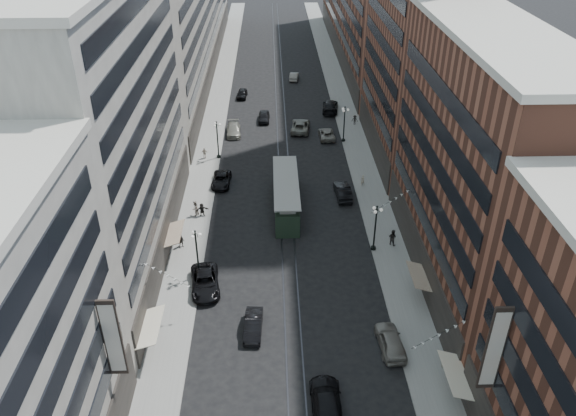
{
  "coord_description": "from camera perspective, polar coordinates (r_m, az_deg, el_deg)",
  "views": [
    {
      "loc": [
        -1.64,
        -17.27,
        35.75
      ],
      "look_at": [
        -0.03,
        32.93,
        5.0
      ],
      "focal_mm": 35.0,
      "sensor_mm": 36.0,
      "label": 1
    }
  ],
  "objects": [
    {
      "name": "pedestrian_8",
      "position": [
        73.42,
        7.58,
        2.85
      ],
      "size": [
        0.65,
        0.56,
        1.51
      ],
      "primitive_type": "imported",
      "rotation": [
        0.0,
        0.0,
        3.57
      ],
      "color": "beige",
      "rests_on": "sidewalk_east"
    },
    {
      "name": "car_14",
      "position": [
        111.92,
        0.62,
        13.24
      ],
      "size": [
        2.08,
        4.52,
        1.44
      ],
      "primitive_type": "imported",
      "rotation": [
        0.0,
        0.0,
        3.01
      ],
      "color": "gray",
      "rests_on": "ground"
    },
    {
      "name": "building_west_far",
      "position": [
        116.54,
        -9.97,
        19.79
      ],
      "size": [
        8.0,
        90.0,
        26.0
      ],
      "primitive_type": "cube",
      "color": "#A9A396",
      "rests_on": "ground"
    },
    {
      "name": "pedestrian_2",
      "position": [
        62.05,
        -10.81,
        -3.31
      ],
      "size": [
        0.81,
        0.54,
        1.55
      ],
      "primitive_type": "imported",
      "rotation": [
        0.0,
        0.0,
        -0.17
      ],
      "color": "black",
      "rests_on": "sidewalk_west"
    },
    {
      "name": "car_extra_0",
      "position": [
        88.93,
        1.27,
        8.35
      ],
      "size": [
        3.41,
        6.2,
        1.65
      ],
      "primitive_type": "imported",
      "rotation": [
        0.0,
        0.0,
        3.02
      ],
      "color": "slate",
      "rests_on": "ground"
    },
    {
      "name": "building_west_mid",
      "position": [
        56.88,
        -17.51,
        7.5
      ],
      "size": [
        8.0,
        36.0,
        28.0
      ],
      "primitive_type": "cube",
      "color": "#A9A396",
      "rests_on": "ground"
    },
    {
      "name": "lamppost_sw_mid",
      "position": [
        79.66,
        -7.18,
        7.03
      ],
      "size": [
        1.03,
        1.14,
        5.52
      ],
      "color": "black",
      "rests_on": "sidewalk_west"
    },
    {
      "name": "car_7",
      "position": [
        73.75,
        -6.8,
        2.86
      ],
      "size": [
        2.51,
        5.09,
        1.39
      ],
      "primitive_type": "imported",
      "rotation": [
        0.0,
        0.0,
        -0.04
      ],
      "color": "black",
      "rests_on": "ground"
    },
    {
      "name": "rail_east",
      "position": [
        94.33,
        -0.29,
        9.22
      ],
      "size": [
        0.12,
        180.0,
        0.02
      ],
      "primitive_type": "cube",
      "color": "#2D2D33",
      "rests_on": "ground"
    },
    {
      "name": "lamppost_sw_far",
      "position": [
        56.33,
        -9.23,
        -4.43
      ],
      "size": [
        1.03,
        1.14,
        5.52
      ],
      "color": "black",
      "rests_on": "sidewalk_west"
    },
    {
      "name": "sidewalk_west",
      "position": [
        94.74,
        -7.47,
        9.09
      ],
      "size": [
        4.0,
        180.0,
        0.15
      ],
      "primitive_type": "cube",
      "color": "gray",
      "rests_on": "ground"
    },
    {
      "name": "lamppost_se_mid",
      "position": [
        84.58,
        5.73,
        8.61
      ],
      "size": [
        1.03,
        1.14,
        5.52
      ],
      "color": "black",
      "rests_on": "sidewalk_east"
    },
    {
      "name": "pedestrian_9",
      "position": [
        91.45,
        6.8,
        8.88
      ],
      "size": [
        1.08,
        0.66,
        1.57
      ],
      "primitive_type": "imported",
      "rotation": [
        0.0,
        0.0,
        -0.25
      ],
      "color": "black",
      "rests_on": "sidewalk_east"
    },
    {
      "name": "car_10",
      "position": [
        70.71,
        5.59,
        1.71
      ],
      "size": [
        1.99,
        5.05,
        1.64
      ],
      "primitive_type": "imported",
      "rotation": [
        0.0,
        0.0,
        3.19
      ],
      "color": "black",
      "rests_on": "ground"
    },
    {
      "name": "car_5",
      "position": [
        51.15,
        -3.55,
        -11.81
      ],
      "size": [
        1.76,
        4.5,
        1.46
      ],
      "primitive_type": "imported",
      "rotation": [
        0.0,
        0.0,
        -0.05
      ],
      "color": "black",
      "rests_on": "ground"
    },
    {
      "name": "pedestrian_5",
      "position": [
        67.07,
        -8.73,
        -0.16
      ],
      "size": [
        1.59,
        0.79,
        1.65
      ],
      "primitive_type": "imported",
      "rotation": [
        0.0,
        0.0,
        0.24
      ],
      "color": "black",
      "rests_on": "sidewalk_west"
    },
    {
      "name": "pedestrian_4",
      "position": [
        49.57,
        15.52,
        -14.65
      ],
      "size": [
        0.6,
        0.98,
        1.56
      ],
      "primitive_type": "imported",
      "rotation": [
        0.0,
        0.0,
        1.36
      ],
      "color": "#A9A28C",
      "rests_on": "sidewalk_east"
    },
    {
      "name": "lamppost_se_far",
      "position": [
        60.09,
        8.86,
        -1.86
      ],
      "size": [
        1.03,
        1.14,
        5.52
      ],
      "color": "black",
      "rests_on": "sidewalk_east"
    },
    {
      "name": "car_9",
      "position": [
        103.01,
        -4.7,
        11.49
      ],
      "size": [
        2.02,
        4.33,
        1.43
      ],
      "primitive_type": "imported",
      "rotation": [
        0.0,
        0.0,
        -0.08
      ],
      "color": "black",
      "rests_on": "ground"
    },
    {
      "name": "pedestrian_7",
      "position": [
        62.3,
        10.56,
        -2.94
      ],
      "size": [
        1.02,
        0.96,
        1.87
      ],
      "primitive_type": "imported",
      "rotation": [
        0.0,
        0.0,
        2.48
      ],
      "color": "black",
      "rests_on": "sidewalk_east"
    },
    {
      "name": "car_13",
      "position": [
        92.64,
        -2.47,
        9.26
      ],
      "size": [
        1.92,
        4.49,
        1.51
      ],
      "primitive_type": "imported",
      "rotation": [
        0.0,
        0.0,
        -0.03
      ],
      "color": "black",
      "rests_on": "ground"
    },
    {
      "name": "pedestrian_extra_0",
      "position": [
        67.18,
        -9.42,
        -0.04
      ],
      "size": [
        0.93,
        1.06,
        1.91
      ],
      "primitive_type": "imported",
      "rotation": [
        0.0,
        0.0,
        4.15
      ],
      "color": "#A49788",
      "rests_on": "sidewalk_west"
    },
    {
      "name": "car_2",
      "position": [
        56.1,
        -8.42,
        -7.45
      ],
      "size": [
        3.46,
        6.17,
        1.63
      ],
      "primitive_type": "imported",
      "rotation": [
        0.0,
        0.0,
        0.13
      ],
      "color": "black",
      "rests_on": "ground"
    },
    {
      "name": "building_east_mid",
      "position": [
        54.41,
        18.45,
        3.88
      ],
      "size": [
        8.0,
        30.0,
        24.0
      ],
      "primitive_type": "cube",
      "color": "brown",
      "rests_on": "ground"
    },
    {
      "name": "car_11",
      "position": [
        86.61,
        3.94,
        7.51
      ],
      "size": [
        2.4,
        4.93,
        1.35
      ],
      "primitive_type": "imported",
      "rotation": [
        0.0,
        0.0,
        3.17
      ],
      "color": "gray",
      "rests_on": "ground"
    },
    {
      "name": "car_8",
      "position": [
        88.12,
        -5.55,
        7.93
      ],
      "size": [
        2.39,
        5.32,
        1.51
      ],
      "primitive_type": "imported",
      "rotation": [
        0.0,
        0.0,
        0.05
      ],
      "color": "gray",
      "rests_on": "ground"
    },
    {
      "name": "car_12",
      "position": [
        96.77,
        4.31,
        10.28
      ],
      "size": [
        3.24,
        6.43,
        1.79
      ],
      "primitive_type": "imported",
      "rotation": [
        0.0,
        0.0,
        3.02
      ],
      "color": "black",
      "rests_on": "ground"
    },
    {
      "name": "pedestrian_6",
      "position": [
        80.66,
        -8.47,
        5.55
      ],
      "size": [
        0.97,
        0.51,
        1.59
      ],
      "primitive_type": "imported",
      "rotation": [
        0.0,
        0.0,
        3.04
      ],
      "color": "beige",
      "rests_on": "sidewalk_west"
    },
    {
      "name": "ground",
      "position": [
        85.15,
        -0.57,
        6.65
      ],
      "size": [
        220.0,
        220.0,
        0.0
      ],
      "primitive_type": "plane",
      "color": "black",
      "rests_on": "ground"
    },
    {
      "name": "car_4",
      "position": [
        50.3,
        10.38,
        -13.14
      ],
      "size": [
        2.28,
        5.05,
        1.68
      ],
      "primitive_type": "imported",
      "rotation": [
        0.0,
        0.0,
        3.2
      ],
      "color": "gray",
      "rests_on": "ground"
    },
    {
      "name": "sidewalk_east",
      "position": [
        95.12,
        6.01,
        9.28
      ],
      "size": [
        4.0,
        180.0,
        0.15
      ],
      "primitive_type": "cube",
      "color": "gray",
      "rests_on": "ground"
    },
    {
      "name": "streetcar",
      "position": [
        67.62,
        -0.2,
        1.26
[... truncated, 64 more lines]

